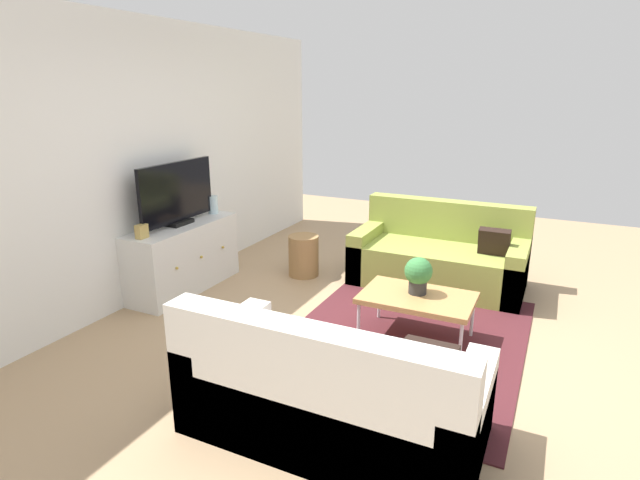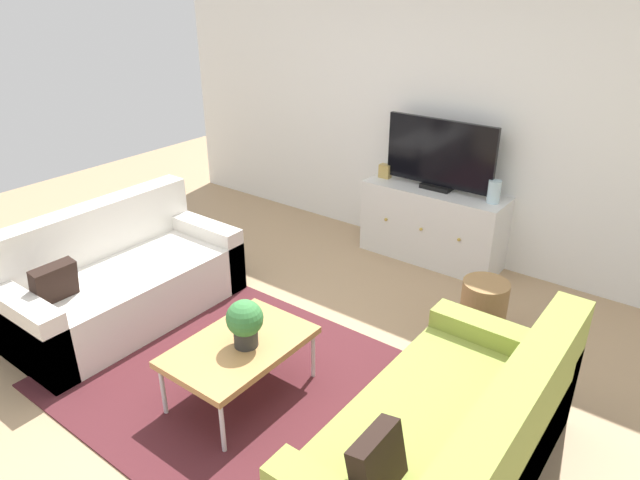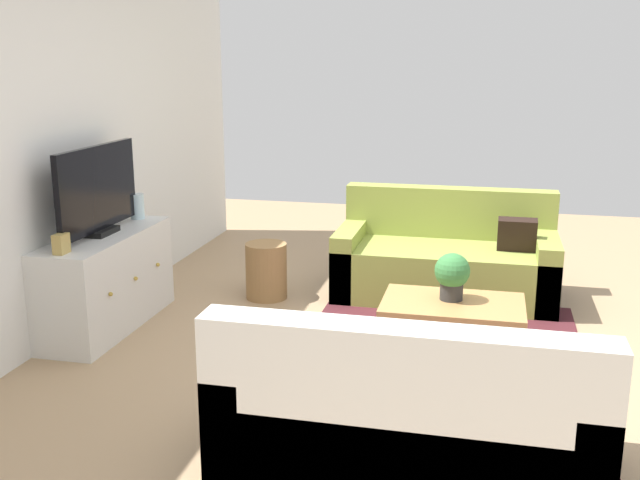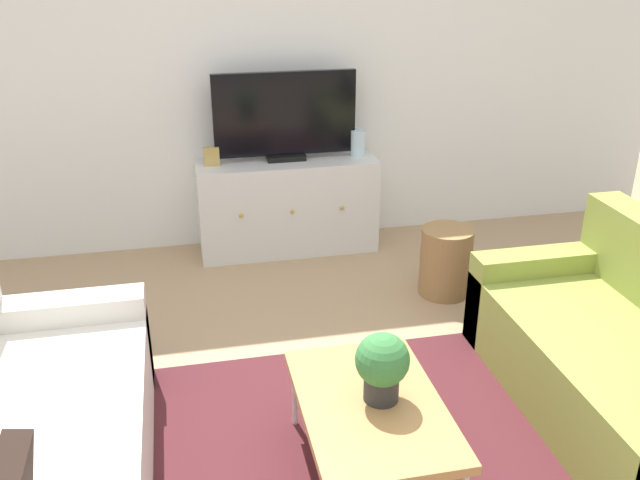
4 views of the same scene
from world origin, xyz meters
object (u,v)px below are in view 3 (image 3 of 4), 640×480
object	(u,v)px
couch_right_side	(446,261)
coffee_table	(453,306)
couch_left_side	(407,424)
tv_console	(107,281)
wicker_basket	(266,271)
potted_plant	(452,274)
glass_vase	(137,206)
flat_screen_tv	(98,191)
mantel_clock	(61,244)

from	to	relation	value
couch_right_side	coffee_table	size ratio (longest dim) A/B	1.94
coffee_table	couch_left_side	bearing A→B (deg)	175.06
tv_console	wicker_basket	distance (m)	1.31
potted_plant	glass_vase	size ratio (longest dim) A/B	1.58
couch_left_side	flat_screen_tv	xyz separation A→B (m)	(1.53, 2.39, 0.74)
coffee_table	couch_right_side	bearing A→B (deg)	5.17
coffee_table	flat_screen_tv	world-z (taller)	flat_screen_tv
flat_screen_tv	coffee_table	bearing A→B (deg)	-91.38
wicker_basket	tv_console	bearing A→B (deg)	133.95
coffee_table	mantel_clock	world-z (taller)	mantel_clock
tv_console	mantel_clock	size ratio (longest dim) A/B	10.15
wicker_basket	couch_right_side	bearing A→B (deg)	-72.96
couch_right_side	coffee_table	bearing A→B (deg)	-174.83
couch_left_side	tv_console	size ratio (longest dim) A/B	1.34
potted_plant	tv_console	world-z (taller)	potted_plant
couch_left_side	wicker_basket	bearing A→B (deg)	30.53
mantel_clock	couch_left_side	bearing A→B (deg)	-112.71
tv_console	flat_screen_tv	distance (m)	0.67
couch_right_side	wicker_basket	bearing A→B (deg)	107.04
couch_right_side	tv_console	world-z (taller)	couch_right_side
coffee_table	wicker_basket	size ratio (longest dim) A/B	1.98
potted_plant	glass_vase	world-z (taller)	glass_vase
glass_vase	wicker_basket	xyz separation A→B (m)	(0.36, -0.94, -0.57)
couch_right_side	mantel_clock	bearing A→B (deg)	128.42
couch_right_side	tv_console	size ratio (longest dim) A/B	1.34
couch_right_side	coffee_table	xyz separation A→B (m)	(-1.40, -0.13, 0.09)
couch_left_side	coffee_table	xyz separation A→B (m)	(1.47, -0.13, 0.09)
tv_console	wicker_basket	bearing A→B (deg)	-46.05
glass_vase	mantel_clock	bearing A→B (deg)	180.00
coffee_table	flat_screen_tv	size ratio (longest dim) A/B	0.89
tv_console	glass_vase	size ratio (longest dim) A/B	6.71
tv_console	flat_screen_tv	xyz separation A→B (m)	(0.00, 0.02, 0.67)
mantel_clock	glass_vase	bearing A→B (deg)	0.00
couch_left_side	flat_screen_tv	distance (m)	2.94
couch_left_side	glass_vase	size ratio (longest dim) A/B	9.00
couch_left_side	mantel_clock	size ratio (longest dim) A/B	13.61
coffee_table	glass_vase	size ratio (longest dim) A/B	4.64
coffee_table	potted_plant	size ratio (longest dim) A/B	2.93
couch_left_side	coffee_table	distance (m)	1.48
coffee_table	glass_vase	distance (m)	2.61
potted_plant	wicker_basket	size ratio (longest dim) A/B	0.67
mantel_clock	wicker_basket	bearing A→B (deg)	-33.00
potted_plant	glass_vase	xyz separation A→B (m)	(0.55, 2.49, 0.22)
couch_left_side	flat_screen_tv	size ratio (longest dim) A/B	1.72
wicker_basket	coffee_table	bearing A→B (deg)	-121.66
potted_plant	couch_left_side	bearing A→B (deg)	175.81
mantel_clock	flat_screen_tv	bearing A→B (deg)	2.12
couch_left_side	glass_vase	xyz separation A→B (m)	(2.07, 2.37, 0.52)
couch_left_side	couch_right_side	distance (m)	2.88
tv_console	glass_vase	bearing A→B (deg)	0.00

